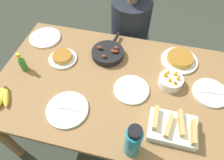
# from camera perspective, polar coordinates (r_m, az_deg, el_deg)

# --- Properties ---
(ground_plane) EXTENTS (14.00, 14.00, 0.00)m
(ground_plane) POSITION_cam_1_polar(r_m,az_deg,el_deg) (2.01, 0.00, -13.27)
(ground_plane) COLOR #383D33
(dining_table) EXTENTS (1.61, 0.99, 0.73)m
(dining_table) POSITION_cam_1_polar(r_m,az_deg,el_deg) (1.45, 0.00, -2.86)
(dining_table) COLOR olive
(dining_table) RESTS_ON ground_plane
(melon_tray) EXTENTS (0.27, 0.20, 0.09)m
(melon_tray) POSITION_cam_1_polar(r_m,az_deg,el_deg) (1.22, 16.91, -12.88)
(melon_tray) COLOR silver
(melon_tray) RESTS_ON dining_table
(skillet) EXTENTS (0.24, 0.36, 0.08)m
(skillet) POSITION_cam_1_polar(r_m,az_deg,el_deg) (1.53, -1.16, 7.72)
(skillet) COLOR black
(skillet) RESTS_ON dining_table
(frittata_plate_center) EXTENTS (0.27, 0.27, 0.05)m
(frittata_plate_center) POSITION_cam_1_polar(r_m,az_deg,el_deg) (1.57, 18.78, 5.66)
(frittata_plate_center) COLOR white
(frittata_plate_center) RESTS_ON dining_table
(frittata_plate_side) EXTENTS (0.21, 0.21, 0.05)m
(frittata_plate_side) POSITION_cam_1_polar(r_m,az_deg,el_deg) (1.55, -13.93, 6.24)
(frittata_plate_side) COLOR white
(frittata_plate_side) RESTS_ON dining_table
(empty_plate_near_front) EXTENTS (0.25, 0.25, 0.02)m
(empty_plate_near_front) POSITION_cam_1_polar(r_m,az_deg,el_deg) (1.77, -18.57, 11.39)
(empty_plate_near_front) COLOR white
(empty_plate_near_front) RESTS_ON dining_table
(empty_plate_far_left) EXTENTS (0.26, 0.26, 0.02)m
(empty_plate_far_left) POSITION_cam_1_polar(r_m,az_deg,el_deg) (1.28, -12.64, -8.20)
(empty_plate_far_left) COLOR white
(empty_plate_far_left) RESTS_ON dining_table
(empty_plate_far_right) EXTENTS (0.24, 0.24, 0.02)m
(empty_plate_far_right) POSITION_cam_1_polar(r_m,az_deg,el_deg) (1.34, 5.50, -2.74)
(empty_plate_far_right) COLOR white
(empty_plate_far_right) RESTS_ON dining_table
(empty_plate_mid_edge) EXTENTS (0.23, 0.23, 0.02)m
(empty_plate_mid_edge) POSITION_cam_1_polar(r_m,az_deg,el_deg) (1.47, 26.26, -3.29)
(empty_plate_mid_edge) COLOR white
(empty_plate_mid_edge) RESTS_ON dining_table
(fruit_bowl_mango) EXTENTS (0.16, 0.16, 0.12)m
(fruit_bowl_mango) POSITION_cam_1_polar(r_m,az_deg,el_deg) (1.40, 16.41, -0.09)
(fruit_bowl_mango) COLOR white
(fruit_bowl_mango) RESTS_ON dining_table
(water_bottle) EXTENTS (0.09, 0.09, 0.26)m
(water_bottle) POSITION_cam_1_polar(r_m,az_deg,el_deg) (1.05, 5.99, -16.99)
(water_bottle) COLOR teal
(water_bottle) RESTS_ON dining_table
(hot_sauce_bottle) EXTENTS (0.05, 0.05, 0.16)m
(hot_sauce_bottle) POSITION_cam_1_polar(r_m,az_deg,el_deg) (1.54, -24.26, 4.48)
(hot_sauce_bottle) COLOR #337F2D
(hot_sauce_bottle) RESTS_ON dining_table
(person_figure) EXTENTS (0.39, 0.39, 1.15)m
(person_figure) POSITION_cam_1_polar(r_m,az_deg,el_deg) (2.05, 4.95, 10.58)
(person_figure) COLOR black
(person_figure) RESTS_ON ground_plane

